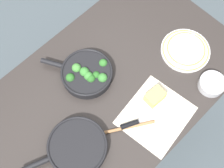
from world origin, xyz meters
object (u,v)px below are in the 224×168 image
at_px(skillet_broccoli, 87,73).
at_px(wooden_spoon, 106,132).
at_px(dinner_plate_stack, 186,50).
at_px(prep_bowl_steel, 212,84).
at_px(skillet_eggs, 77,147).
at_px(grater_knife, 139,121).
at_px(cheese_block, 155,97).

relative_size(skillet_broccoli, wooden_spoon, 1.03).
distance_m(wooden_spoon, dinner_plate_stack, 0.58).
xyz_separation_m(skillet_broccoli, prep_bowl_steel, (0.39, -0.46, -0.01)).
relative_size(skillet_eggs, prep_bowl_steel, 3.02).
xyz_separation_m(grater_knife, cheese_block, (0.13, 0.03, 0.02)).
xyz_separation_m(cheese_block, dinner_plate_stack, (0.30, 0.06, -0.01)).
height_order(dinner_plate_stack, prep_bowl_steel, prep_bowl_steel).
distance_m(skillet_broccoli, prep_bowl_steel, 0.60).
bearing_deg(cheese_block, grater_knife, -168.27).
bearing_deg(prep_bowl_steel, dinner_plate_stack, 73.97).
height_order(wooden_spoon, dinner_plate_stack, dinner_plate_stack).
bearing_deg(dinner_plate_stack, wooden_spoon, -178.25).
distance_m(skillet_broccoli, skillet_eggs, 0.35).
bearing_deg(dinner_plate_stack, skillet_broccoli, 151.11).
xyz_separation_m(skillet_eggs, dinner_plate_stack, (0.72, -0.02, -0.01)).
distance_m(wooden_spoon, cheese_block, 0.28).
bearing_deg(skillet_eggs, wooden_spoon, -174.52).
xyz_separation_m(grater_knife, dinner_plate_stack, (0.44, 0.09, 0.00)).
distance_m(dinner_plate_stack, prep_bowl_steel, 0.22).
height_order(grater_knife, prep_bowl_steel, prep_bowl_steel).
bearing_deg(cheese_block, skillet_broccoli, 115.24).
relative_size(cheese_block, prep_bowl_steel, 0.74).
bearing_deg(skillet_broccoli, grater_knife, 153.85).
distance_m(skillet_broccoli, wooden_spoon, 0.30).
height_order(skillet_eggs, dinner_plate_stack, skillet_eggs).
bearing_deg(wooden_spoon, dinner_plate_stack, -146.32).
bearing_deg(grater_knife, wooden_spoon, 179.15).
relative_size(skillet_eggs, dinner_plate_stack, 1.53).
relative_size(wooden_spoon, grater_knife, 1.36).
distance_m(skillet_broccoli, cheese_block, 0.34).
bearing_deg(dinner_plate_stack, grater_knife, -168.29).
xyz_separation_m(wooden_spoon, prep_bowl_steel, (0.52, -0.19, 0.01)).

